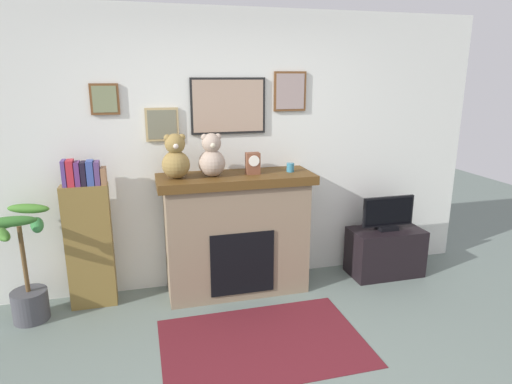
{
  "coord_description": "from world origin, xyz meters",
  "views": [
    {
      "loc": [
        -0.77,
        -2.11,
        2.01
      ],
      "look_at": [
        0.24,
        1.7,
        0.96
      ],
      "focal_mm": 30.89,
      "sensor_mm": 36.0,
      "label": 1
    }
  ],
  "objects_px": {
    "bookshelf": "(89,239)",
    "fireplace": "(236,233)",
    "potted_plant": "(25,273)",
    "television": "(388,214)",
    "mantel_clock": "(253,163)",
    "teddy_bear_tan": "(176,158)",
    "teddy_bear_grey": "(212,157)",
    "candle_jar": "(290,167)",
    "tv_stand": "(385,252)"
  },
  "relations": [
    {
      "from": "bookshelf",
      "to": "fireplace",
      "type": "bearing_deg",
      "value": -1.96
    },
    {
      "from": "potted_plant",
      "to": "television",
      "type": "height_order",
      "value": "potted_plant"
    },
    {
      "from": "mantel_clock",
      "to": "teddy_bear_tan",
      "type": "distance_m",
      "value": 0.69
    },
    {
      "from": "mantel_clock",
      "to": "teddy_bear_grey",
      "type": "distance_m",
      "value": 0.38
    },
    {
      "from": "bookshelf",
      "to": "candle_jar",
      "type": "height_order",
      "value": "bookshelf"
    },
    {
      "from": "fireplace",
      "to": "television",
      "type": "distance_m",
      "value": 1.56
    },
    {
      "from": "tv_stand",
      "to": "television",
      "type": "bearing_deg",
      "value": -90.0
    },
    {
      "from": "mantel_clock",
      "to": "potted_plant",
      "type": "bearing_deg",
      "value": -178.04
    },
    {
      "from": "fireplace",
      "to": "mantel_clock",
      "type": "height_order",
      "value": "mantel_clock"
    },
    {
      "from": "potted_plant",
      "to": "teddy_bear_grey",
      "type": "relative_size",
      "value": 2.57
    },
    {
      "from": "fireplace",
      "to": "teddy_bear_grey",
      "type": "distance_m",
      "value": 0.77
    },
    {
      "from": "bookshelf",
      "to": "candle_jar",
      "type": "relative_size",
      "value": 16.26
    },
    {
      "from": "mantel_clock",
      "to": "teddy_bear_tan",
      "type": "xyz_separation_m",
      "value": [
        -0.69,
        0.0,
        0.08
      ]
    },
    {
      "from": "television",
      "to": "candle_jar",
      "type": "distance_m",
      "value": 1.17
    },
    {
      "from": "television",
      "to": "mantel_clock",
      "type": "height_order",
      "value": "mantel_clock"
    },
    {
      "from": "potted_plant",
      "to": "candle_jar",
      "type": "relative_size",
      "value": 12.01
    },
    {
      "from": "television",
      "to": "teddy_bear_grey",
      "type": "xyz_separation_m",
      "value": [
        -1.78,
        0.04,
        0.66
      ]
    },
    {
      "from": "fireplace",
      "to": "tv_stand",
      "type": "bearing_deg",
      "value": -2.04
    },
    {
      "from": "fireplace",
      "to": "bookshelf",
      "type": "relative_size",
      "value": 1.06
    },
    {
      "from": "candle_jar",
      "to": "potted_plant",
      "type": "bearing_deg",
      "value": -178.31
    },
    {
      "from": "tv_stand",
      "to": "teddy_bear_grey",
      "type": "distance_m",
      "value": 2.07
    },
    {
      "from": "potted_plant",
      "to": "teddy_bear_tan",
      "type": "bearing_deg",
      "value": 3.05
    },
    {
      "from": "mantel_clock",
      "to": "teddy_bear_grey",
      "type": "xyz_separation_m",
      "value": [
        -0.37,
        0.0,
        0.07
      ]
    },
    {
      "from": "bookshelf",
      "to": "candle_jar",
      "type": "bearing_deg",
      "value": -1.96
    },
    {
      "from": "potted_plant",
      "to": "television",
      "type": "xyz_separation_m",
      "value": [
        3.36,
        0.03,
        0.23
      ]
    },
    {
      "from": "potted_plant",
      "to": "mantel_clock",
      "type": "height_order",
      "value": "mantel_clock"
    },
    {
      "from": "bookshelf",
      "to": "mantel_clock",
      "type": "xyz_separation_m",
      "value": [
        1.46,
        -0.06,
        0.61
      ]
    },
    {
      "from": "fireplace",
      "to": "teddy_bear_grey",
      "type": "height_order",
      "value": "teddy_bear_grey"
    },
    {
      "from": "teddy_bear_grey",
      "to": "potted_plant",
      "type": "bearing_deg",
      "value": -177.55
    },
    {
      "from": "fireplace",
      "to": "teddy_bear_tan",
      "type": "bearing_deg",
      "value": -178.03
    },
    {
      "from": "fireplace",
      "to": "mantel_clock",
      "type": "relative_size",
      "value": 7.25
    },
    {
      "from": "fireplace",
      "to": "potted_plant",
      "type": "height_order",
      "value": "fireplace"
    },
    {
      "from": "television",
      "to": "fireplace",
      "type": "bearing_deg",
      "value": 177.91
    },
    {
      "from": "candle_jar",
      "to": "mantel_clock",
      "type": "distance_m",
      "value": 0.37
    },
    {
      "from": "bookshelf",
      "to": "tv_stand",
      "type": "relative_size",
      "value": 1.82
    },
    {
      "from": "fireplace",
      "to": "tv_stand",
      "type": "xyz_separation_m",
      "value": [
        1.56,
        -0.06,
        -0.33
      ]
    },
    {
      "from": "teddy_bear_tan",
      "to": "teddy_bear_grey",
      "type": "distance_m",
      "value": 0.31
    },
    {
      "from": "fireplace",
      "to": "teddy_bear_grey",
      "type": "relative_size",
      "value": 3.69
    },
    {
      "from": "potted_plant",
      "to": "candle_jar",
      "type": "xyz_separation_m",
      "value": [
        2.32,
        0.07,
        0.75
      ]
    },
    {
      "from": "fireplace",
      "to": "television",
      "type": "relative_size",
      "value": 2.57
    },
    {
      "from": "bookshelf",
      "to": "potted_plant",
      "type": "xyz_separation_m",
      "value": [
        -0.5,
        -0.13,
        -0.2
      ]
    },
    {
      "from": "candle_jar",
      "to": "teddy_bear_tan",
      "type": "bearing_deg",
      "value": -179.97
    },
    {
      "from": "television",
      "to": "teddy_bear_grey",
      "type": "bearing_deg",
      "value": 178.75
    },
    {
      "from": "bookshelf",
      "to": "tv_stand",
      "type": "distance_m",
      "value": 2.89
    },
    {
      "from": "fireplace",
      "to": "teddy_bear_grey",
      "type": "xyz_separation_m",
      "value": [
        -0.22,
        -0.02,
        0.74
      ]
    },
    {
      "from": "television",
      "to": "potted_plant",
      "type": "bearing_deg",
      "value": -179.5
    },
    {
      "from": "fireplace",
      "to": "teddy_bear_tan",
      "type": "distance_m",
      "value": 0.91
    },
    {
      "from": "tv_stand",
      "to": "teddy_bear_grey",
      "type": "height_order",
      "value": "teddy_bear_grey"
    },
    {
      "from": "fireplace",
      "to": "bookshelf",
      "type": "height_order",
      "value": "bookshelf"
    },
    {
      "from": "tv_stand",
      "to": "candle_jar",
      "type": "distance_m",
      "value": 1.4
    }
  ]
}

